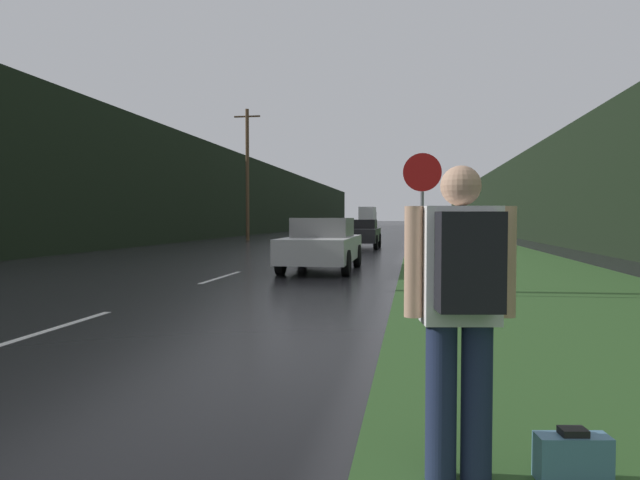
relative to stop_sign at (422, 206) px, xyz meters
name	(u,v)px	position (x,y,z in m)	size (l,w,h in m)	color
grass_verge	(453,240)	(2.48, 28.06, -1.74)	(6.00, 240.00, 0.02)	#2D5123
lane_stripe_b	(49,330)	(-5.03, -4.31, -1.75)	(0.12, 3.00, 0.01)	silver
lane_stripe_c	(221,277)	(-5.03, 2.69, -1.75)	(0.12, 3.00, 0.01)	silver
lane_stripe_d	(283,258)	(-5.03, 9.69, -1.75)	(0.12, 3.00, 0.01)	silver
treeline_far_side	(240,196)	(-15.53, 38.06, 1.73)	(2.00, 140.00, 6.95)	black
treeline_near_side	(519,199)	(8.48, 38.06, 1.36)	(2.00, 140.00, 6.22)	black
utility_pole_far	(247,173)	(-11.30, 26.14, 2.82)	(1.80, 0.24, 8.88)	#4C3823
stop_sign	(422,206)	(0.00, 0.00, 0.00)	(0.75, 0.07, 2.78)	slate
hitchhiker_with_backpack	(461,304)	(0.11, -8.02, -0.71)	(0.62, 0.48, 1.81)	#1E2847
suitcase	(573,459)	(0.74, -7.89, -1.60)	(0.43, 0.22, 0.32)	teal
car_passing_near	(322,244)	(-2.77, 5.03, -0.98)	(1.96, 4.78, 1.52)	#BCBCBC
car_passing_far	(361,233)	(-2.77, 17.50, -1.01)	(1.84, 4.27, 1.44)	black
delivery_truck	(368,217)	(-7.28, 78.59, -0.02)	(2.44, 8.18, 3.24)	gray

